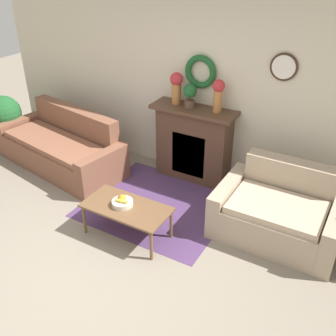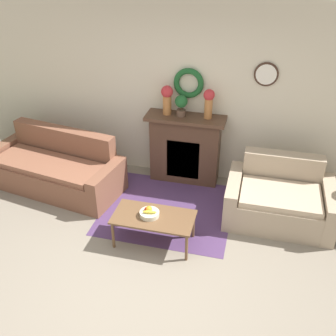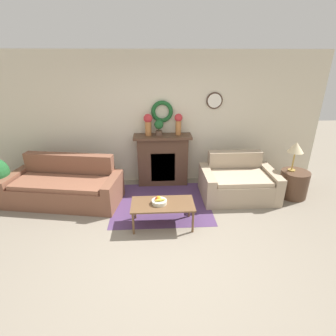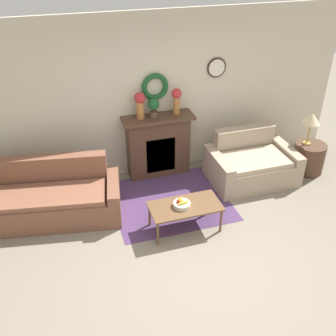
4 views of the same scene
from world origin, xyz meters
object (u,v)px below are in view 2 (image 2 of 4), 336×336
at_px(coffee_table, 154,219).
at_px(vase_on_mantel_right, 209,102).
at_px(fruit_bowl, 149,213).
at_px(fireplace, 185,148).
at_px(potted_plant_on_mantel, 181,104).
at_px(couch_left, 55,169).
at_px(loveseat_right, 279,199).
at_px(vase_on_mantel_left, 167,98).

relative_size(coffee_table, vase_on_mantel_right, 2.33).
xyz_separation_m(fruit_bowl, vase_on_mantel_right, (0.44, 1.57, 0.89)).
bearing_deg(fireplace, potted_plant_on_mantel, -168.50).
bearing_deg(fruit_bowl, potted_plant_on_mantel, 88.34).
bearing_deg(coffee_table, couch_left, 153.88).
relative_size(vase_on_mantel_right, potted_plant_on_mantel, 1.36).
height_order(couch_left, loveseat_right, couch_left).
xyz_separation_m(couch_left, potted_plant_on_mantel, (1.81, 0.66, 0.98)).
xyz_separation_m(loveseat_right, fruit_bowl, (-1.56, -0.91, 0.16)).
distance_m(couch_left, fruit_bowl, 1.98).
bearing_deg(potted_plant_on_mantel, loveseat_right, -22.84).
height_order(fireplace, potted_plant_on_mantel, potted_plant_on_mantel).
relative_size(loveseat_right, vase_on_mantel_left, 3.26).
height_order(loveseat_right, potted_plant_on_mantel, potted_plant_on_mantel).
bearing_deg(loveseat_right, coffee_table, -148.51).
bearing_deg(potted_plant_on_mantel, coffee_table, -89.61).
relative_size(couch_left, loveseat_right, 1.56).
bearing_deg(potted_plant_on_mantel, couch_left, -159.91).
height_order(fruit_bowl, vase_on_mantel_left, vase_on_mantel_left).
height_order(loveseat_right, vase_on_mantel_right, vase_on_mantel_right).
bearing_deg(vase_on_mantel_right, potted_plant_on_mantel, -177.09).
distance_m(loveseat_right, fruit_bowl, 1.82).
bearing_deg(fruit_bowl, couch_left, 153.25).
relative_size(fruit_bowl, vase_on_mantel_right, 0.56).
height_order(coffee_table, fruit_bowl, fruit_bowl).
xyz_separation_m(fireplace, couch_left, (-1.88, -0.68, -0.25)).
bearing_deg(vase_on_mantel_right, loveseat_right, -30.39).
relative_size(fireplace, loveseat_right, 0.84).
distance_m(loveseat_right, vase_on_mantel_right, 1.67).
height_order(vase_on_mantel_right, potted_plant_on_mantel, vase_on_mantel_right).
bearing_deg(vase_on_mantel_left, vase_on_mantel_right, 0.00).
bearing_deg(coffee_table, vase_on_mantel_right, 76.31).
relative_size(vase_on_mantel_left, potted_plant_on_mantel, 1.37).
height_order(couch_left, vase_on_mantel_left, vase_on_mantel_left).
xyz_separation_m(loveseat_right, potted_plant_on_mantel, (-1.52, 0.64, 0.98)).
bearing_deg(vase_on_mantel_left, potted_plant_on_mantel, -5.31).
bearing_deg(loveseat_right, vase_on_mantel_right, 149.88).
distance_m(fireplace, potted_plant_on_mantel, 0.73).
relative_size(couch_left, vase_on_mantel_left, 5.07).
height_order(couch_left, fruit_bowl, couch_left).
distance_m(coffee_table, fruit_bowl, 0.10).
relative_size(couch_left, coffee_table, 2.18).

